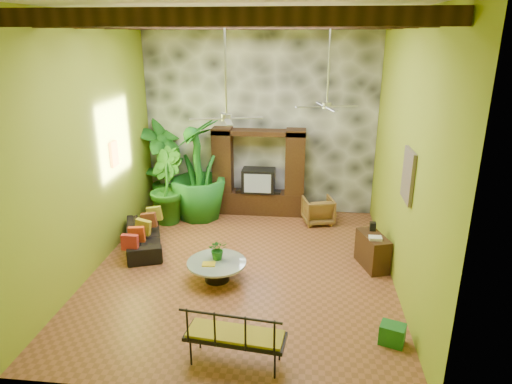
# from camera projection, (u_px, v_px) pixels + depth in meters

# --- Properties ---
(ground) EXTENTS (7.00, 7.00, 0.00)m
(ground) POSITION_uv_depth(u_px,v_px,m) (243.00, 269.00, 9.40)
(ground) COLOR brown
(ground) RESTS_ON ground
(ceiling) EXTENTS (6.00, 7.00, 0.02)m
(ceiling) POSITION_uv_depth(u_px,v_px,m) (240.00, 8.00, 7.75)
(ceiling) COLOR silver
(ceiling) RESTS_ON back_wall
(back_wall) EXTENTS (6.00, 0.02, 5.00)m
(back_wall) POSITION_uv_depth(u_px,v_px,m) (260.00, 118.00, 11.86)
(back_wall) COLOR #92A926
(back_wall) RESTS_ON ground
(left_wall) EXTENTS (0.02, 7.00, 5.00)m
(left_wall) POSITION_uv_depth(u_px,v_px,m) (89.00, 147.00, 8.89)
(left_wall) COLOR #92A926
(left_wall) RESTS_ON ground
(right_wall) EXTENTS (0.02, 7.00, 5.00)m
(right_wall) POSITION_uv_depth(u_px,v_px,m) (405.00, 155.00, 8.27)
(right_wall) COLOR #92A926
(right_wall) RESTS_ON ground
(stone_accent_wall) EXTENTS (5.98, 0.10, 4.98)m
(stone_accent_wall) POSITION_uv_depth(u_px,v_px,m) (260.00, 119.00, 11.80)
(stone_accent_wall) COLOR #323439
(stone_accent_wall) RESTS_ON ground
(ceiling_beams) EXTENTS (5.95, 5.36, 0.22)m
(ceiling_beams) POSITION_uv_depth(u_px,v_px,m) (240.00, 22.00, 7.82)
(ceiling_beams) COLOR #341C10
(ceiling_beams) RESTS_ON ceiling
(entertainment_center) EXTENTS (2.40, 0.55, 2.30)m
(entertainment_center) POSITION_uv_depth(u_px,v_px,m) (259.00, 179.00, 12.03)
(entertainment_center) COLOR black
(entertainment_center) RESTS_ON ground
(ceiling_fan_front) EXTENTS (1.28, 1.28, 1.86)m
(ceiling_fan_front) POSITION_uv_depth(u_px,v_px,m) (226.00, 106.00, 7.93)
(ceiling_fan_front) COLOR #B7B6BB
(ceiling_fan_front) RESTS_ON ceiling
(ceiling_fan_back) EXTENTS (1.28, 1.28, 1.86)m
(ceiling_fan_back) POSITION_uv_depth(u_px,v_px,m) (327.00, 95.00, 9.24)
(ceiling_fan_back) COLOR #B7B6BB
(ceiling_fan_back) RESTS_ON ceiling
(wall_art_mask) EXTENTS (0.06, 0.32, 0.55)m
(wall_art_mask) POSITION_uv_depth(u_px,v_px,m) (114.00, 154.00, 9.96)
(wall_art_mask) COLOR gold
(wall_art_mask) RESTS_ON left_wall
(wall_art_painting) EXTENTS (0.06, 0.70, 0.90)m
(wall_art_painting) POSITION_uv_depth(u_px,v_px,m) (408.00, 176.00, 7.77)
(wall_art_painting) COLOR #235D80
(wall_art_painting) RESTS_ON right_wall
(sofa) EXTENTS (1.32, 1.99, 0.54)m
(sofa) POSITION_uv_depth(u_px,v_px,m) (144.00, 236.00, 10.26)
(sofa) COLOR black
(sofa) RESTS_ON ground
(wicker_armchair) EXTENTS (0.87, 0.89, 0.67)m
(wicker_armchair) POSITION_uv_depth(u_px,v_px,m) (318.00, 210.00, 11.59)
(wicker_armchair) COLOR olive
(wicker_armchair) RESTS_ON ground
(tall_plant_a) EXTENTS (1.59, 1.57, 2.53)m
(tall_plant_a) POSITION_uv_depth(u_px,v_px,m) (164.00, 165.00, 12.21)
(tall_plant_a) COLOR #195B18
(tall_plant_a) RESTS_ON ground
(tall_plant_b) EXTENTS (1.26, 1.33, 1.90)m
(tall_plant_b) POSITION_uv_depth(u_px,v_px,m) (165.00, 186.00, 11.48)
(tall_plant_b) COLOR #23681B
(tall_plant_b) RESTS_ON ground
(tall_plant_c) EXTENTS (1.56, 1.56, 2.61)m
(tall_plant_c) POSITION_uv_depth(u_px,v_px,m) (198.00, 170.00, 11.61)
(tall_plant_c) COLOR #1C6C20
(tall_plant_c) RESTS_ON ground
(coffee_table) EXTENTS (1.16, 1.16, 0.40)m
(coffee_table) POSITION_uv_depth(u_px,v_px,m) (217.00, 268.00, 8.90)
(coffee_table) COLOR black
(coffee_table) RESTS_ON ground
(centerpiece_plant) EXTENTS (0.45, 0.42, 0.41)m
(centerpiece_plant) POSITION_uv_depth(u_px,v_px,m) (218.00, 249.00, 8.91)
(centerpiece_plant) COLOR #1B6019
(centerpiece_plant) RESTS_ON coffee_table
(yellow_tray) EXTENTS (0.26, 0.20, 0.03)m
(yellow_tray) POSITION_uv_depth(u_px,v_px,m) (209.00, 264.00, 8.73)
(yellow_tray) COLOR #F3AD1A
(yellow_tray) RESTS_ON coffee_table
(iron_bench) EXTENTS (1.51, 0.69, 0.57)m
(iron_bench) POSITION_uv_depth(u_px,v_px,m) (234.00, 335.00, 6.49)
(iron_bench) COLOR black
(iron_bench) RESTS_ON ground
(side_console) EXTENTS (0.65, 0.96, 0.71)m
(side_console) POSITION_uv_depth(u_px,v_px,m) (372.00, 251.00, 9.39)
(side_console) COLOR #3D2113
(side_console) RESTS_ON ground
(green_bin) EXTENTS (0.45, 0.39, 0.33)m
(green_bin) POSITION_uv_depth(u_px,v_px,m) (392.00, 334.00, 7.10)
(green_bin) COLOR #1E722D
(green_bin) RESTS_ON ground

